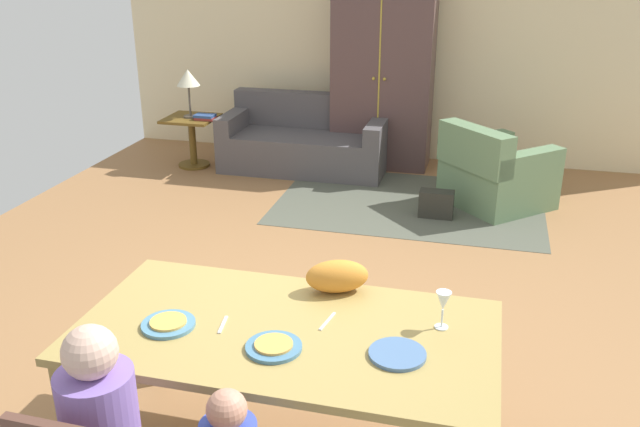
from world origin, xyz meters
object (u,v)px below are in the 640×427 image
object	(u,v)px
plate_near_man	(168,324)
book_upper	(205,116)
plate_near_woman	(397,354)
wine_glass	(443,302)
dining_table	(286,340)
armoire	(383,74)
handbag	(436,204)
armchair	(495,174)
plate_near_child	(274,347)
book_lower	(206,118)
side_table	(192,135)
table_lamp	(188,79)
cat	(337,276)
couch	(306,142)

from	to	relation	value
plate_near_man	book_upper	xyz separation A→B (m)	(-1.73, 4.41, -0.15)
plate_near_woman	wine_glass	bearing A→B (deg)	59.54
wine_glass	dining_table	bearing A→B (deg)	-165.53
armoire	handbag	distance (m)	1.95
plate_near_woman	dining_table	bearing A→B (deg)	169.37
armchair	handbag	world-z (taller)	armchair
wine_glass	plate_near_child	bearing A→B (deg)	-152.70
plate_near_man	plate_near_child	xyz separation A→B (m)	(0.53, -0.06, 0.00)
book_lower	dining_table	bearing A→B (deg)	-62.27
side_table	book_upper	size ratio (longest dim) A/B	2.64
plate_near_child	wine_glass	xyz separation A→B (m)	(0.70, 0.36, 0.12)
plate_near_woman	side_table	bearing A→B (deg)	123.96
table_lamp	book_lower	bearing A→B (deg)	-15.08
dining_table	plate_near_child	size ratio (longest dim) A/B	7.75
dining_table	plate_near_man	world-z (taller)	plate_near_man
plate_near_woman	plate_near_child	bearing A→B (deg)	-171.46
cat	dining_table	bearing A→B (deg)	-131.60
couch	table_lamp	distance (m)	1.49
armoire	book_upper	xyz separation A→B (m)	(-1.89, -0.68, -0.43)
plate_near_child	table_lamp	bearing A→B (deg)	118.54
plate_near_child	couch	size ratio (longest dim) A/B	0.14
plate_near_child	armoire	distance (m)	5.17
dining_table	cat	world-z (taller)	cat
dining_table	wine_glass	size ratio (longest dim) A/B	10.42
dining_table	handbag	bearing A→B (deg)	83.08
armoire	side_table	bearing A→B (deg)	-163.26
plate_near_man	couch	world-z (taller)	couch
plate_near_woman	couch	bearing A→B (deg)	109.97
cat	armoire	bearing A→B (deg)	75.25
plate_near_child	handbag	size ratio (longest dim) A/B	0.78
plate_near_man	armoire	world-z (taller)	armoire
side_table	cat	bearing A→B (deg)	-56.48
book_lower	book_upper	distance (m)	0.03
plate_near_man	armoire	xyz separation A→B (m)	(0.16, 5.09, 0.28)
dining_table	table_lamp	world-z (taller)	table_lamp
plate_near_man	handbag	size ratio (longest dim) A/B	0.78
couch	side_table	world-z (taller)	couch
plate_near_man	table_lamp	bearing A→B (deg)	113.35
plate_near_man	couch	distance (m)	4.79
armchair	book_upper	xyz separation A→B (m)	(-3.19, 0.38, 0.30)
cat	book_lower	world-z (taller)	cat
table_lamp	handbag	size ratio (longest dim) A/B	1.69
plate_near_woman	armchair	world-z (taller)	armchair
cat	wine_glass	bearing A→B (deg)	-43.50
book_upper	plate_near_woman	bearing A→B (deg)	-57.50
armchair	table_lamp	bearing A→B (deg)	172.64
dining_table	plate_near_man	distance (m)	0.55
plate_near_woman	armchair	distance (m)	4.05
book_lower	handbag	bearing A→B (deg)	-17.54
plate_near_man	cat	xyz separation A→B (m)	(0.68, 0.52, 0.08)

